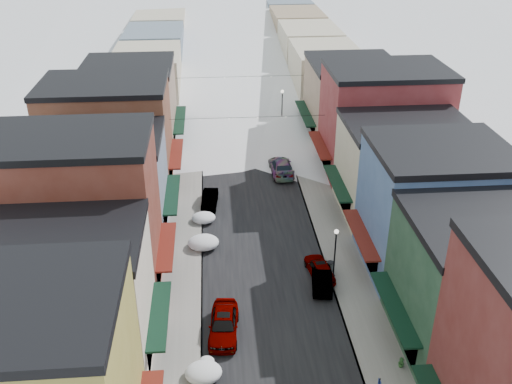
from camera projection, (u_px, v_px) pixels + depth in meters
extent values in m
cube|color=black|center=(239.00, 110.00, 80.29)|extent=(10.00, 160.00, 0.01)
cube|color=gray|center=(192.00, 110.00, 79.79)|extent=(3.20, 160.00, 0.15)
cube|color=gray|center=(285.00, 108.00, 80.73)|extent=(3.20, 160.00, 0.15)
cube|color=slate|center=(203.00, 110.00, 79.90)|extent=(0.10, 160.00, 0.15)
cube|color=slate|center=(274.00, 108.00, 80.62)|extent=(0.10, 160.00, 0.15)
cube|color=black|center=(1.00, 304.00, 24.70)|extent=(10.20, 8.70, 0.50)
cube|color=beige|center=(67.00, 303.00, 35.34)|extent=(10.00, 8.00, 9.00)
cube|color=black|center=(54.00, 238.00, 33.13)|extent=(10.20, 8.20, 0.50)
cube|color=black|center=(159.00, 315.00, 36.34)|extent=(1.20, 6.80, 0.15)
cube|color=maroon|center=(80.00, 218.00, 41.67)|extent=(11.00, 8.00, 12.00)
cube|color=black|center=(66.00, 138.00, 38.76)|extent=(11.20, 8.20, 0.50)
cube|color=maroon|center=(166.00, 246.00, 43.40)|extent=(1.20, 6.80, 0.15)
cube|color=slate|center=(107.00, 186.00, 50.02)|extent=(10.00, 9.00, 8.50)
cube|color=black|center=(100.00, 138.00, 47.92)|extent=(10.20, 9.20, 0.50)
cube|color=black|center=(172.00, 194.00, 50.91)|extent=(1.20, 7.65, 0.15)
cube|color=brown|center=(109.00, 137.00, 57.42)|extent=(12.00, 9.00, 10.50)
cube|color=black|center=(102.00, 84.00, 54.87)|extent=(12.20, 9.20, 0.50)
cube|color=maroon|center=(176.00, 154.00, 58.85)|extent=(1.20, 7.65, 0.15)
cube|color=#8A6E5B|center=(131.00, 108.00, 66.55)|extent=(10.00, 11.00, 9.50)
cube|color=black|center=(126.00, 66.00, 64.23)|extent=(10.20, 11.20, 0.50)
cube|color=black|center=(180.00, 120.00, 67.67)|extent=(1.20, 9.35, 0.15)
cube|color=#20422D|center=(482.00, 287.00, 36.79)|extent=(10.00, 9.00, 9.00)
cube|color=black|center=(496.00, 224.00, 34.58)|extent=(10.20, 9.20, 0.50)
cube|color=black|center=(395.00, 307.00, 36.99)|extent=(1.20, 7.65, 0.15)
cube|color=#436397|center=(433.00, 211.00, 44.50)|extent=(10.00, 9.00, 10.00)
cube|color=black|center=(443.00, 150.00, 42.06)|extent=(10.20, 9.20, 0.50)
cube|color=maroon|center=(361.00, 234.00, 44.94)|extent=(1.20, 7.65, 0.15)
cube|color=beige|center=(403.00, 170.00, 52.83)|extent=(11.00, 9.00, 8.50)
cube|color=black|center=(409.00, 125.00, 50.74)|extent=(11.20, 9.20, 0.50)
cube|color=black|center=(337.00, 183.00, 52.88)|extent=(1.20, 7.65, 0.15)
cube|color=maroon|center=(383.00, 123.00, 60.22)|extent=(12.00, 9.00, 11.00)
cube|color=black|center=(388.00, 70.00, 57.55)|extent=(12.20, 9.20, 0.50)
cube|color=maroon|center=(320.00, 145.00, 60.82)|extent=(1.20, 7.65, 0.15)
cube|color=#937960|center=(351.00, 102.00, 69.44)|extent=(10.00, 11.00, 9.00)
cube|color=black|center=(354.00, 63.00, 67.23)|extent=(10.20, 11.20, 0.50)
cube|color=black|center=(305.00, 113.00, 69.65)|extent=(1.20, 9.35, 0.15)
cube|color=gray|center=(148.00, 80.00, 79.30)|extent=(9.00, 13.00, 8.00)
cube|color=gray|center=(325.00, 76.00, 81.10)|extent=(9.00, 13.00, 8.00)
cube|color=gray|center=(155.00, 55.00, 91.66)|extent=(9.00, 13.00, 8.00)
cube|color=gray|center=(309.00, 52.00, 93.45)|extent=(9.00, 13.00, 8.00)
cube|color=gray|center=(161.00, 36.00, 104.01)|extent=(9.00, 13.00, 8.00)
cube|color=gray|center=(297.00, 33.00, 105.81)|extent=(9.00, 13.00, 8.00)
cube|color=gray|center=(166.00, 20.00, 116.37)|extent=(9.00, 13.00, 8.00)
cube|color=gray|center=(287.00, 19.00, 118.16)|extent=(9.00, 13.00, 8.00)
cylinder|color=black|center=(248.00, 117.00, 59.76)|extent=(16.40, 0.04, 0.04)
cylinder|color=black|center=(240.00, 77.00, 73.00)|extent=(16.40, 0.04, 0.04)
imported|color=#A5A7AD|center=(224.00, 324.00, 39.09)|extent=(2.40, 5.05, 1.67)
imported|color=black|center=(210.00, 200.00, 55.31)|extent=(1.77, 4.15, 1.33)
imported|color=#989CA0|center=(208.00, 126.00, 72.29)|extent=(2.29, 5.61, 1.63)
imported|color=black|center=(322.00, 278.00, 43.94)|extent=(2.03, 4.38, 1.39)
imported|color=gray|center=(320.00, 268.00, 45.16)|extent=(2.17, 4.27, 1.39)
imported|color=black|center=(281.00, 167.00, 61.61)|extent=(2.43, 5.73, 1.65)
imported|color=gray|center=(238.00, 129.00, 71.92)|extent=(2.01, 4.24, 1.40)
imported|color=white|center=(238.00, 79.00, 90.62)|extent=(3.22, 6.35, 1.72)
cube|color=navy|center=(380.00, 383.00, 32.46)|extent=(0.07, 0.34, 0.45)
cylinder|color=slate|center=(330.00, 267.00, 45.51)|extent=(0.49, 0.49, 0.85)
cylinder|color=black|center=(330.00, 262.00, 45.30)|extent=(0.53, 0.53, 0.06)
cylinder|color=black|center=(333.00, 276.00, 45.08)|extent=(0.30, 0.30, 0.10)
cylinder|color=black|center=(335.00, 255.00, 44.17)|extent=(0.12, 0.12, 4.00)
sphere|color=white|center=(337.00, 232.00, 43.17)|extent=(0.36, 0.36, 0.36)
cylinder|color=black|center=(282.00, 126.00, 74.03)|extent=(0.34, 0.34, 0.11)
cylinder|color=black|center=(282.00, 110.00, 73.00)|extent=(0.14, 0.14, 4.55)
sphere|color=white|center=(282.00, 91.00, 71.87)|extent=(0.41, 0.41, 0.41)
imported|color=#32662E|center=(401.00, 362.00, 36.35)|extent=(0.48, 0.48, 0.69)
ellipsoid|color=white|center=(203.00, 372.00, 35.59)|extent=(2.34, 1.98, 0.99)
ellipsoid|color=white|center=(207.00, 361.00, 36.77)|extent=(1.00, 0.90, 0.50)
ellipsoid|color=white|center=(203.00, 243.00, 48.71)|extent=(2.66, 2.25, 1.12)
ellipsoid|color=white|center=(206.00, 238.00, 49.91)|extent=(1.14, 1.02, 0.57)
ellipsoid|color=white|center=(204.00, 218.00, 52.62)|extent=(2.20, 1.87, 0.93)
ellipsoid|color=white|center=(206.00, 213.00, 53.80)|extent=(0.94, 0.85, 0.47)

